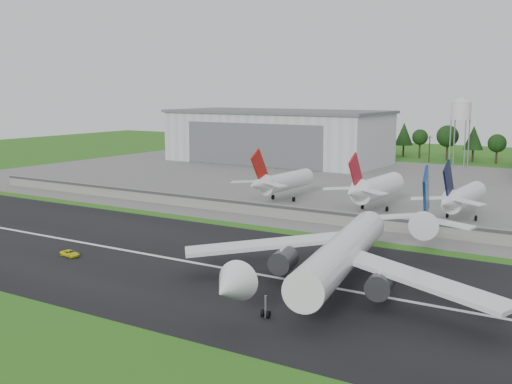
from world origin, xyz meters
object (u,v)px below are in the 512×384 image
Objects in this scene: main_airliner at (341,261)px; parked_jet_red_b at (373,188)px; parked_jet_red_a at (281,181)px; parked_jet_navy at (461,197)px; ground_vehicle at (70,253)px.

main_airliner reaches higher than parked_jet_red_b.
parked_jet_red_a is 51.32m from parked_jet_navy.
main_airliner is 13.54× the size of ground_vehicle.
parked_jet_navy is at bearing -31.50° from ground_vehicle.
main_airliner is 1.88× the size of parked_jet_red_b.
main_airliner reaches higher than parked_jet_red_a.
parked_jet_red_a is at bearing 1.88° from ground_vehicle.
parked_jet_red_b is (-21.88, 67.00, 1.38)m from main_airliner.
parked_jet_red_a is 1.00× the size of parked_jet_navy.
parked_jet_red_b is 1.00× the size of parked_jet_navy.
ground_vehicle is 75.95m from parked_jet_red_a.
parked_jet_red_a is 28.32m from parked_jet_red_b.
main_airliner is at bearing -71.92° from parked_jet_red_b.
ground_vehicle is at bearing -2.20° from main_airliner.
main_airliner is 1.88× the size of parked_jet_navy.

